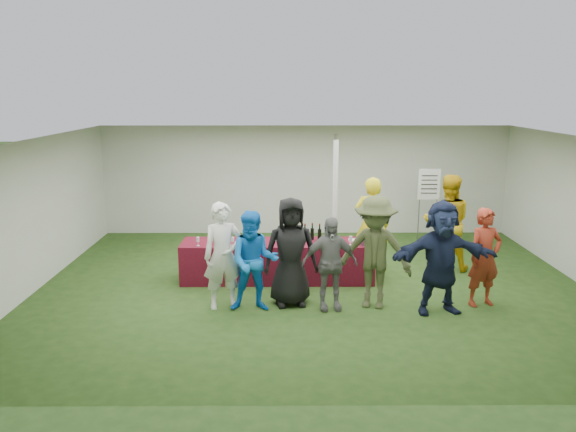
{
  "coord_description": "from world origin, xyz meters",
  "views": [
    {
      "loc": [
        -0.51,
        -9.8,
        3.54
      ],
      "look_at": [
        -0.45,
        0.38,
        1.25
      ],
      "focal_mm": 35.0,
      "sensor_mm": 36.0,
      "label": 1
    }
  ],
  "objects_px": {
    "customer_4": "(375,253)",
    "customer_1": "(254,261)",
    "customer_2": "(291,252)",
    "customer_6": "(485,257)",
    "staff_back": "(447,223)",
    "customer_0": "(223,256)",
    "customer_3": "(330,263)",
    "customer_5": "(441,257)",
    "wine_list_sign": "(429,190)",
    "staff_pourer": "(371,224)",
    "dump_bucket": "(367,240)",
    "serving_table": "(277,261)"
  },
  "relations": [
    {
      "from": "wine_list_sign",
      "to": "customer_2",
      "type": "xyz_separation_m",
      "value": [
        -3.18,
        -3.6,
        -0.4
      ]
    },
    {
      "from": "staff_pourer",
      "to": "customer_0",
      "type": "relative_size",
      "value": 1.06
    },
    {
      "from": "dump_bucket",
      "to": "customer_5",
      "type": "relative_size",
      "value": 0.14
    },
    {
      "from": "customer_2",
      "to": "customer_4",
      "type": "bearing_deg",
      "value": -13.16
    },
    {
      "from": "customer_4",
      "to": "customer_5",
      "type": "distance_m",
      "value": 1.05
    },
    {
      "from": "customer_0",
      "to": "customer_6",
      "type": "xyz_separation_m",
      "value": [
        4.32,
        0.09,
        -0.06
      ]
    },
    {
      "from": "customer_1",
      "to": "serving_table",
      "type": "bearing_deg",
      "value": 75.4
    },
    {
      "from": "customer_0",
      "to": "customer_2",
      "type": "distance_m",
      "value": 1.12
    },
    {
      "from": "customer_3",
      "to": "wine_list_sign",
      "type": "bearing_deg",
      "value": 49.48
    },
    {
      "from": "customer_0",
      "to": "customer_6",
      "type": "relative_size",
      "value": 1.07
    },
    {
      "from": "customer_0",
      "to": "customer_5",
      "type": "bearing_deg",
      "value": -19.61
    },
    {
      "from": "customer_4",
      "to": "staff_back",
      "type": "bearing_deg",
      "value": 65.29
    },
    {
      "from": "serving_table",
      "to": "dump_bucket",
      "type": "bearing_deg",
      "value": -7.58
    },
    {
      "from": "customer_3",
      "to": "customer_4",
      "type": "xyz_separation_m",
      "value": [
        0.74,
        0.08,
        0.16
      ]
    },
    {
      "from": "customer_5",
      "to": "customer_0",
      "type": "bearing_deg",
      "value": 169.3
    },
    {
      "from": "serving_table",
      "to": "customer_1",
      "type": "bearing_deg",
      "value": -103.6
    },
    {
      "from": "customer_2",
      "to": "customer_6",
      "type": "bearing_deg",
      "value": -8.65
    },
    {
      "from": "dump_bucket",
      "to": "customer_4",
      "type": "bearing_deg",
      "value": -91.98
    },
    {
      "from": "customer_4",
      "to": "customer_1",
      "type": "bearing_deg",
      "value": -159.98
    },
    {
      "from": "wine_list_sign",
      "to": "staff_back",
      "type": "height_order",
      "value": "staff_back"
    },
    {
      "from": "customer_0",
      "to": "customer_6",
      "type": "distance_m",
      "value": 4.32
    },
    {
      "from": "customer_0",
      "to": "customer_2",
      "type": "height_order",
      "value": "customer_2"
    },
    {
      "from": "customer_2",
      "to": "customer_3",
      "type": "distance_m",
      "value": 0.68
    },
    {
      "from": "staff_pourer",
      "to": "customer_3",
      "type": "xyz_separation_m",
      "value": [
        -0.98,
        -2.02,
        -0.17
      ]
    },
    {
      "from": "staff_pourer",
      "to": "staff_back",
      "type": "bearing_deg",
      "value": -162.29
    },
    {
      "from": "serving_table",
      "to": "staff_pourer",
      "type": "bearing_deg",
      "value": 17.43
    },
    {
      "from": "serving_table",
      "to": "customer_3",
      "type": "relative_size",
      "value": 2.31
    },
    {
      "from": "serving_table",
      "to": "customer_3",
      "type": "xyz_separation_m",
      "value": [
        0.87,
        -1.44,
        0.4
      ]
    },
    {
      "from": "dump_bucket",
      "to": "staff_pourer",
      "type": "relative_size",
      "value": 0.13
    },
    {
      "from": "customer_1",
      "to": "customer_3",
      "type": "xyz_separation_m",
      "value": [
        1.23,
        0.05,
        -0.05
      ]
    },
    {
      "from": "customer_3",
      "to": "customer_5",
      "type": "distance_m",
      "value": 1.78
    },
    {
      "from": "staff_pourer",
      "to": "customer_5",
      "type": "relative_size",
      "value": 1.02
    },
    {
      "from": "customer_1",
      "to": "dump_bucket",
      "type": "bearing_deg",
      "value": 31.14
    },
    {
      "from": "staff_back",
      "to": "customer_1",
      "type": "distance_m",
      "value": 4.3
    },
    {
      "from": "staff_pourer",
      "to": "customer_5",
      "type": "xyz_separation_m",
      "value": [
        0.79,
        -2.17,
        -0.02
      ]
    },
    {
      "from": "customer_0",
      "to": "staff_pourer",
      "type": "bearing_deg",
      "value": 19.67
    },
    {
      "from": "customer_5",
      "to": "customer_6",
      "type": "height_order",
      "value": "customer_5"
    },
    {
      "from": "customer_0",
      "to": "customer_1",
      "type": "xyz_separation_m",
      "value": [
        0.51,
        -0.11,
        -0.06
      ]
    },
    {
      "from": "serving_table",
      "to": "customer_4",
      "type": "xyz_separation_m",
      "value": [
        1.61,
        -1.36,
        0.56
      ]
    },
    {
      "from": "staff_back",
      "to": "customer_0",
      "type": "xyz_separation_m",
      "value": [
        -4.24,
        -2.03,
        -0.07
      ]
    },
    {
      "from": "customer_3",
      "to": "customer_4",
      "type": "bearing_deg",
      "value": -0.74
    },
    {
      "from": "customer_3",
      "to": "staff_pourer",
      "type": "bearing_deg",
      "value": 57.35
    },
    {
      "from": "staff_pourer",
      "to": "staff_back",
      "type": "distance_m",
      "value": 1.52
    },
    {
      "from": "staff_back",
      "to": "customer_5",
      "type": "xyz_separation_m",
      "value": [
        -0.73,
        -2.25,
        -0.04
      ]
    },
    {
      "from": "staff_pourer",
      "to": "customer_0",
      "type": "xyz_separation_m",
      "value": [
        -2.72,
        -1.95,
        -0.06
      ]
    },
    {
      "from": "customer_2",
      "to": "customer_4",
      "type": "xyz_separation_m",
      "value": [
        1.38,
        -0.13,
        0.02
      ]
    },
    {
      "from": "wine_list_sign",
      "to": "customer_2",
      "type": "height_order",
      "value": "customer_2"
    },
    {
      "from": "customer_2",
      "to": "customer_5",
      "type": "height_order",
      "value": "customer_5"
    },
    {
      "from": "wine_list_sign",
      "to": "customer_0",
      "type": "relative_size",
      "value": 1.01
    },
    {
      "from": "dump_bucket",
      "to": "customer_3",
      "type": "distance_m",
      "value": 1.45
    }
  ]
}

